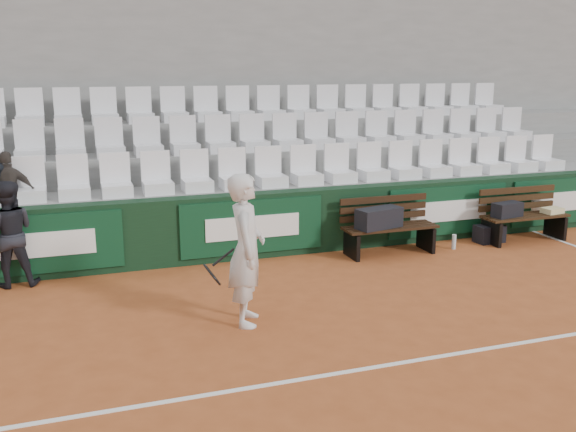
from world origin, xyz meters
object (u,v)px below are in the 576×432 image
object	(u,v)px
sports_bag_ground	(489,234)
spectator_b	(7,161)
water_bottle_near	(357,252)
sports_bag_left	(379,218)
ball_kid	(9,234)
bench_right	(524,228)
water_bottle_far	(454,242)
bench_left	(390,240)
tennis_player	(246,250)
sports_bag_right	(507,210)

from	to	relation	value
sports_bag_ground	spectator_b	world-z (taller)	spectator_b
water_bottle_near	spectator_b	distance (m)	5.20
sports_bag_left	ball_kid	bearing A→B (deg)	176.21
bench_right	ball_kid	size ratio (longest dim) A/B	1.05
sports_bag_left	ball_kid	world-z (taller)	ball_kid
sports_bag_left	water_bottle_far	world-z (taller)	sports_bag_left
bench_left	water_bottle_far	bearing A→B (deg)	-5.10
tennis_player	sports_bag_left	bearing A→B (deg)	35.84
bench_right	water_bottle_near	distance (m)	3.14
sports_bag_right	spectator_b	world-z (taller)	spectator_b
sports_bag_right	water_bottle_far	distance (m)	1.11
bench_left	tennis_player	xyz separation A→B (m)	(-2.85, -1.94, 0.64)
bench_left	sports_bag_right	world-z (taller)	sports_bag_right
sports_bag_right	water_bottle_near	bearing A→B (deg)	-178.15
tennis_player	ball_kid	bearing A→B (deg)	139.58
water_bottle_far	tennis_player	xyz separation A→B (m)	(-3.96, -1.84, 0.75)
bench_right	water_bottle_near	xyz separation A→B (m)	(-3.13, -0.10, -0.10)
bench_right	spectator_b	xyz separation A→B (m)	(-7.98, 1.11, 1.36)
bench_left	bench_right	bearing A→B (deg)	-1.26
bench_right	water_bottle_far	distance (m)	1.39
water_bottle_near	water_bottle_far	bearing A→B (deg)	1.80
tennis_player	spectator_b	bearing A→B (deg)	131.43
tennis_player	spectator_b	size ratio (longest dim) A/B	1.48
sports_bag_ground	tennis_player	world-z (taller)	tennis_player
ball_kid	bench_left	bearing A→B (deg)	178.37
sports_bag_left	ball_kid	xyz separation A→B (m)	(-5.26, 0.35, 0.11)
bench_right	ball_kid	distance (m)	8.00
sports_bag_ground	spectator_b	xyz separation A→B (m)	(-7.39, 0.98, 1.44)
water_bottle_far	ball_kid	world-z (taller)	ball_kid
bench_right	water_bottle_far	size ratio (longest dim) A/B	6.23
sports_bag_left	water_bottle_near	world-z (taller)	sports_bag_left
sports_bag_right	water_bottle_near	xyz separation A→B (m)	(-2.76, -0.09, -0.44)
spectator_b	sports_bag_right	bearing A→B (deg)	174.95
bench_left	sports_bag_ground	world-z (taller)	bench_left
sports_bag_ground	tennis_player	size ratio (longest dim) A/B	0.27
sports_bag_right	water_bottle_near	world-z (taller)	sports_bag_right
bench_left	water_bottle_near	distance (m)	0.66
sports_bag_right	ball_kid	world-z (taller)	ball_kid
bench_right	sports_bag_right	bearing A→B (deg)	-178.43
sports_bag_right	spectator_b	distance (m)	7.75
sports_bag_left	sports_bag_right	world-z (taller)	sports_bag_left
bench_right	sports_bag_left	size ratio (longest dim) A/B	2.07
sports_bag_right	tennis_player	distance (m)	5.32
sports_bag_right	sports_bag_ground	size ratio (longest dim) A/B	1.08
bench_left	ball_kid	distance (m)	5.51
bench_left	sports_bag_right	bearing A→B (deg)	-1.76
bench_left	sports_bag_left	distance (m)	0.44
sports_bag_left	bench_right	bearing A→B (deg)	-0.32
sports_bag_right	sports_bag_left	bearing A→B (deg)	179.38
tennis_player	water_bottle_near	bearing A→B (deg)	38.93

